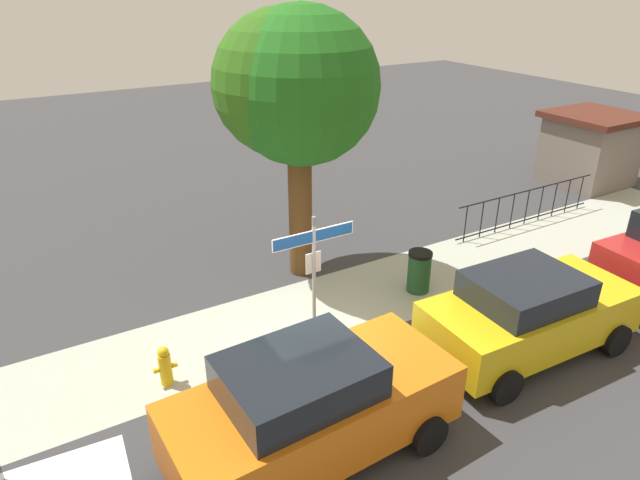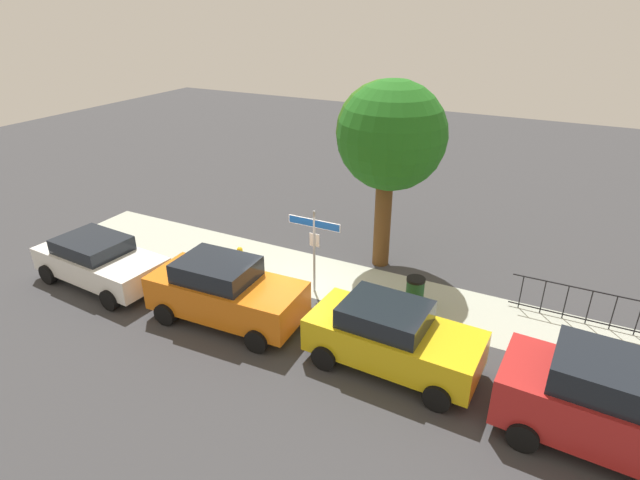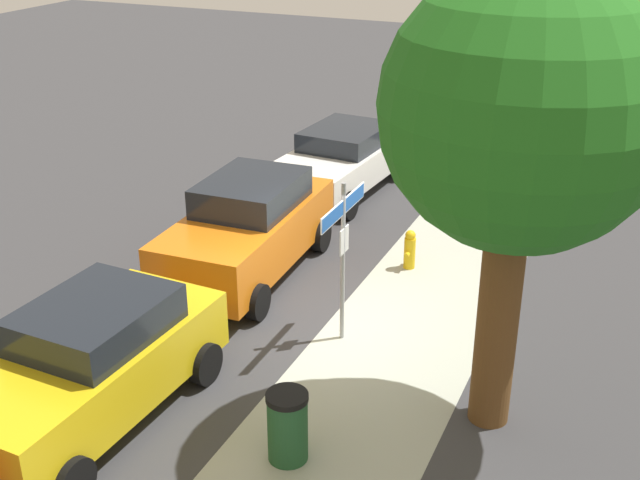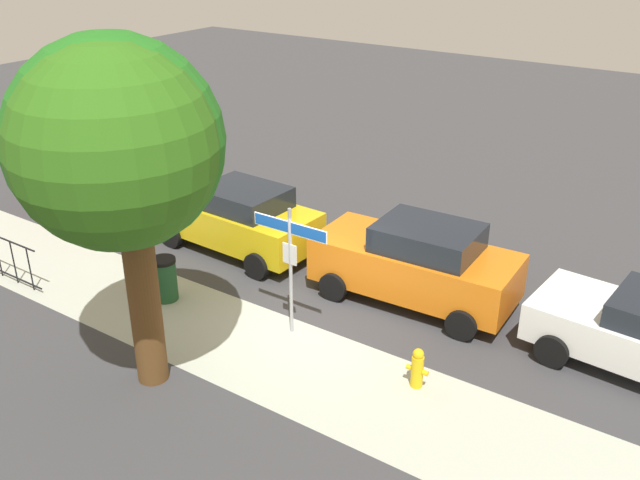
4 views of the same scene
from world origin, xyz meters
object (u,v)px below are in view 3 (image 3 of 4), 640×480
(car_yellow, at_px, (91,363))
(trash_bin, at_px, (288,426))
(car_orange, at_px, (248,228))
(fire_hydrant, at_px, (410,249))
(car_white, at_px, (342,159))
(shade_tree, at_px, (529,112))
(street_sign, at_px, (343,233))

(car_yellow, bearing_deg, trash_bin, 98.12)
(car_orange, relative_size, fire_hydrant, 5.64)
(fire_hydrant, height_order, trash_bin, trash_bin)
(car_yellow, distance_m, trash_bin, 2.85)
(car_orange, bearing_deg, car_white, 178.72)
(car_white, bearing_deg, car_yellow, 5.72)
(car_white, xyz_separation_m, trash_bin, (9.32, 3.10, -0.29))
(shade_tree, height_order, car_yellow, shade_tree)
(car_yellow, bearing_deg, car_orange, -175.43)
(car_orange, height_order, fire_hydrant, car_orange)
(street_sign, distance_m, car_white, 6.88)
(fire_hydrant, distance_m, trash_bin, 5.96)
(shade_tree, xyz_separation_m, car_orange, (-2.68, -5.30, -3.45))
(street_sign, bearing_deg, shade_tree, 66.72)
(fire_hydrant, bearing_deg, car_yellow, -21.96)
(shade_tree, distance_m, car_orange, 6.86)
(fire_hydrant, xyz_separation_m, trash_bin, (5.95, 0.30, 0.11))
(shade_tree, height_order, car_orange, shade_tree)
(shade_tree, height_order, fire_hydrant, shade_tree)
(trash_bin, bearing_deg, street_sign, -170.68)
(shade_tree, xyz_separation_m, trash_bin, (1.84, -2.29, -3.88))
(shade_tree, xyz_separation_m, car_yellow, (2.12, -5.11, -3.51))
(car_orange, xyz_separation_m, car_yellow, (4.80, 0.19, -0.06))
(street_sign, relative_size, fire_hydrant, 3.44)
(car_white, bearing_deg, street_sign, 26.51)
(shade_tree, xyz_separation_m, car_white, (-7.48, -5.39, -3.59))
(car_orange, bearing_deg, car_yellow, -0.11)
(street_sign, distance_m, fire_hydrant, 3.27)
(fire_hydrant, relative_size, trash_bin, 0.80)
(car_yellow, relative_size, fire_hydrant, 5.43)
(car_yellow, bearing_deg, shade_tree, 114.87)
(trash_bin, bearing_deg, fire_hydrant, -177.11)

